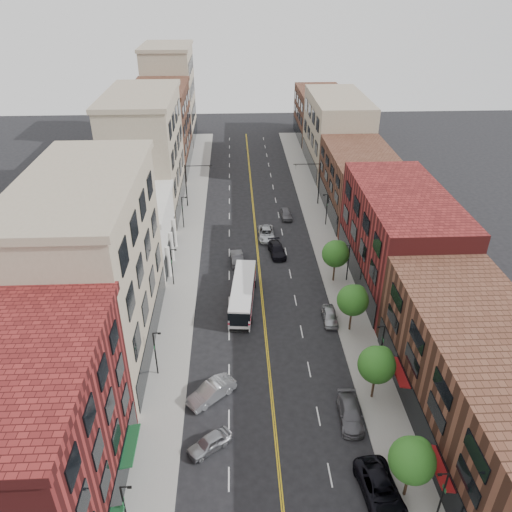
{
  "coord_description": "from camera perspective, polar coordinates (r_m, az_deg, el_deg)",
  "views": [
    {
      "loc": [
        -3.01,
        -29.15,
        34.74
      ],
      "look_at": [
        -0.67,
        22.25,
        5.0
      ],
      "focal_mm": 35.0,
      "sensor_mm": 36.0,
      "label": 1
    }
  ],
  "objects": [
    {
      "name": "tree_r_3",
      "position": [
        62.64,
        9.15,
        0.35
      ],
      "size": [
        3.4,
        3.4,
        5.59
      ],
      "color": "black",
      "rests_on": "sidewalk_right"
    },
    {
      "name": "bldg_r_far_c",
      "position": [
        120.48,
        7.31,
        15.75
      ],
      "size": [
        10.0,
        18.0,
        11.0
      ],
      "primitive_type": "cube",
      "color": "#553022",
      "rests_on": "ground"
    },
    {
      "name": "lamp_r_0",
      "position": [
        40.64,
        20.49,
        -24.13
      ],
      "size": [
        0.81,
        0.55,
        5.05
      ],
      "color": "black",
      "rests_on": "sidewalk_right"
    },
    {
      "name": "bldg_l_far_b",
      "position": [
        101.86,
        -10.73,
        14.01
      ],
      "size": [
        10.0,
        20.0,
        15.0
      ],
      "primitive_type": "cube",
      "color": "#553022",
      "rests_on": "ground"
    },
    {
      "name": "lamp_l_1",
      "position": [
        49.52,
        -11.4,
        -10.6
      ],
      "size": [
        0.81,
        0.55,
        5.05
      ],
      "color": "black",
      "rests_on": "sidewalk_left"
    },
    {
      "name": "signal_mast_left",
      "position": [
        83.13,
        -7.52,
        8.54
      ],
      "size": [
        4.49,
        0.18,
        7.2
      ],
      "color": "black",
      "rests_on": "sidewalk_left"
    },
    {
      "name": "bldg_l_tanoffice",
      "position": [
        51.33,
        -18.05,
        -1.71
      ],
      "size": [
        10.0,
        22.0,
        18.0
      ],
      "primitive_type": "cube",
      "color": "gray",
      "rests_on": "ground"
    },
    {
      "name": "tree_r_0",
      "position": [
        40.37,
        17.52,
        -21.22
      ],
      "size": [
        3.4,
        3.4,
        5.59
      ],
      "color": "black",
      "rests_on": "sidewalk_right"
    },
    {
      "name": "car_angle_a",
      "position": [
        44.25,
        -5.35,
        -20.5
      ],
      "size": [
        4.11,
        3.59,
        1.34
      ],
      "primitive_type": "imported",
      "rotation": [
        0.0,
        0.0,
        -0.94
      ],
      "color": "gray",
      "rests_on": "ground"
    },
    {
      "name": "car_parked_far",
      "position": [
        57.34,
        8.44,
        -6.79
      ],
      "size": [
        1.75,
        4.05,
        1.36
      ],
      "primitive_type": "imported",
      "rotation": [
        0.0,
        0.0,
        -0.04
      ],
      "color": "#9EA0A6",
      "rests_on": "ground"
    },
    {
      "name": "lamp_r_3",
      "position": [
        77.37,
        8.06,
        5.48
      ],
      "size": [
        0.81,
        0.55,
        5.05
      ],
      "color": "black",
      "rests_on": "sidewalk_right"
    },
    {
      "name": "car_parked_mid",
      "position": [
        46.82,
        10.72,
        -17.3
      ],
      "size": [
        2.2,
        4.95,
        1.41
      ],
      "primitive_type": "imported",
      "rotation": [
        0.0,
        0.0,
        -0.05
      ],
      "color": "#55545A",
      "rests_on": "ground"
    },
    {
      "name": "car_parked_near",
      "position": [
        42.34,
        14.05,
        -24.54
      ],
      "size": [
        3.27,
        6.12,
        1.63
      ],
      "primitive_type": "imported",
      "rotation": [
        0.0,
        0.0,
        0.1
      ],
      "color": "black",
      "rests_on": "ground"
    },
    {
      "name": "car_lane_b",
      "position": [
        73.84,
        1.19,
        2.58
      ],
      "size": [
        2.39,
        5.14,
        1.42
      ],
      "primitive_type": "imported",
      "rotation": [
        0.0,
        0.0,
        0.01
      ],
      "color": "#ACB0B4",
      "rests_on": "ground"
    },
    {
      "name": "lamp_l_3",
      "position": [
        76.51,
        -8.36,
        5.16
      ],
      "size": [
        0.81,
        0.55,
        5.05
      ],
      "color": "black",
      "rests_on": "sidewalk_left"
    },
    {
      "name": "bldg_r_near",
      "position": [
        46.2,
        24.54,
        -13.41
      ],
      "size": [
        10.0,
        26.0,
        10.0
      ],
      "primitive_type": "cube",
      "color": "#553022",
      "rests_on": "ground"
    },
    {
      "name": "bldg_l_far_c",
      "position": [
        118.61,
        -9.79,
        17.58
      ],
      "size": [
        10.0,
        16.0,
        20.0
      ],
      "primitive_type": "cube",
      "color": "gray",
      "rests_on": "ground"
    },
    {
      "name": "bldg_r_far_a",
      "position": [
        82.36,
        11.76,
        8.22
      ],
      "size": [
        10.0,
        20.0,
        10.0
      ],
      "primitive_type": "cube",
      "color": "#553022",
      "rests_on": "ground"
    },
    {
      "name": "signal_mast_right",
      "position": [
        83.87,
        6.76,
        8.79
      ],
      "size": [
        4.49,
        0.18,
        7.2
      ],
      "color": "black",
      "rests_on": "sidewalk_right"
    },
    {
      "name": "car_lane_c",
      "position": [
        80.11,
        3.44,
        4.82
      ],
      "size": [
        1.85,
        4.14,
        1.38
      ],
      "primitive_type": "imported",
      "rotation": [
        0.0,
        0.0,
        0.05
      ],
      "color": "#535359",
      "rests_on": "ground"
    },
    {
      "name": "lamp_r_1",
      "position": [
        50.83,
        14.16,
        -9.76
      ],
      "size": [
        0.81,
        0.55,
        5.05
      ],
      "color": "black",
      "rests_on": "sidewalk_right"
    },
    {
      "name": "lamp_l_2",
      "position": [
        62.43,
        -9.55,
        -1.02
      ],
      "size": [
        0.81,
        0.55,
        5.05
      ],
      "color": "black",
      "rests_on": "sidewalk_left"
    },
    {
      "name": "bldg_l_white",
      "position": [
        68.98,
        -14.04,
        2.61
      ],
      "size": [
        10.0,
        14.0,
        8.0
      ],
      "primitive_type": "cube",
      "color": "silver",
      "rests_on": "ground"
    },
    {
      "name": "tree_r_1",
      "position": [
        46.84,
        13.72,
        -11.84
      ],
      "size": [
        3.4,
        3.4,
        5.59
      ],
      "color": "black",
      "rests_on": "sidewalk_right"
    },
    {
      "name": "tree_r_2",
      "position": [
        54.39,
        11.08,
        -4.86
      ],
      "size": [
        3.4,
        3.4,
        5.59
      ],
      "color": "black",
      "rests_on": "sidewalk_right"
    },
    {
      "name": "bldg_r_far_b",
      "position": [
        101.11,
        9.17,
        13.73
      ],
      "size": [
        10.0,
        22.0,
        14.0
      ],
      "primitive_type": "cube",
      "color": "gray",
      "rests_on": "ground"
    },
    {
      "name": "car_lane_behind",
      "position": [
        67.56,
        -2.19,
        -0.21
      ],
      "size": [
        1.9,
        4.61,
        1.49
      ],
      "primitive_type": "imported",
      "rotation": [
        0.0,
        0.0,
        3.21
      ],
      "color": "#434347",
      "rests_on": "ground"
    },
    {
      "name": "city_bus",
      "position": [
        58.83,
        -1.51,
        -4.2
      ],
      "size": [
        3.52,
        11.28,
        2.85
      ],
      "rotation": [
        0.0,
        0.0,
        -0.1
      ],
      "color": "silver",
      "rests_on": "ground"
    },
    {
      "name": "bldg_r_mid",
      "position": [
        63.65,
        16.03,
        1.93
      ],
      "size": [
        10.0,
        22.0,
        12.0
      ],
      "primitive_type": "cube",
      "color": "#581717",
      "rests_on": "ground"
    },
    {
      "name": "sidewalk_left",
      "position": [
        73.25,
        -7.77,
        1.49
      ],
      "size": [
        4.0,
        110.0,
        0.15
      ],
      "primitive_type": "cube",
      "color": "gray",
      "rests_on": "ground"
    },
    {
      "name": "lamp_r_2",
      "position": [
        63.47,
        10.46,
        -0.56
      ],
      "size": [
        0.81,
        0.55,
        5.05
      ],
      "color": "black",
      "rests_on": "sidewalk_right"
    },
    {
      "name": "ground",
      "position": [
        45.45,
        2.25,
        -19.85
      ],
      "size": [
        220.0,
        220.0,
        0.0
      ],
      "primitive_type": "plane",
      "color": "black",
      "rests_on": "ground"
    },
    {
      "name": "bldg_l_far_a",
      "position": [
        82.53,
        -12.47,
        11.15
      ],
      "size": [
        10.0,
        20.0,
        18.0
      ],
      "primitive_type": "cube",
      "color": "gray",
      "rests_on": "ground"
    },
    {
      "name": "car_lane_a",
      "position": [
        69.55,
        2.39,
        0.71
      ],
      "size": [
        2.57,
        5.1,
        1.42
      ],
      "primitive_type": "imported",
      "rotation": [
        0.0,
        0.0,
        0.12
      ],
      "color": "black",
      "rests_on": "ground"
    },
    {
      "name": "bldg_l_redbrick",
      "position": [
        38.74,
        -24.26,
        -19.23
      ],
      "size": [
        10.0,
        16.0,
        14.0
      ],
      "primitive_type": "cube",
      "color": "#581717",
      "rests_on": "ground"
    },
    {
      "name": "lamp_l_0",
      "position": [
        38.98,
        -14.71,
        -26.04
      ],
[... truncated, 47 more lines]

